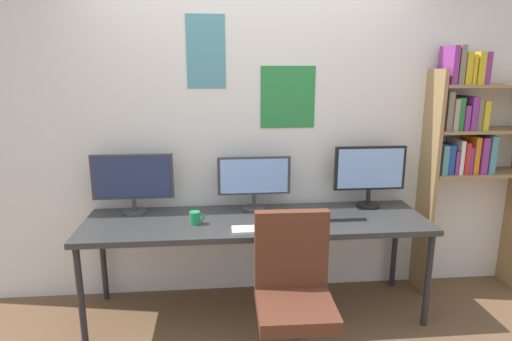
# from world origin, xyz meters

# --- Properties ---
(wall_back) EXTENTS (4.87, 0.11, 2.60)m
(wall_back) POSITION_xyz_m (0.00, 1.02, 1.30)
(wall_back) COLOR silver
(wall_back) RESTS_ON ground_plane
(desk) EXTENTS (2.47, 0.68, 0.74)m
(desk) POSITION_xyz_m (0.00, 0.60, 0.69)
(desk) COLOR #333333
(desk) RESTS_ON ground_plane
(bookshelf) EXTENTS (0.83, 0.28, 1.97)m
(bookshelf) POSITION_xyz_m (1.70, 0.83, 1.24)
(bookshelf) COLOR #9E7A4C
(bookshelf) RESTS_ON ground_plane
(office_chair) EXTENTS (0.52, 0.52, 0.99)m
(office_chair) POSITION_xyz_m (0.15, -0.09, 0.40)
(office_chair) COLOR #2D2D33
(office_chair) RESTS_ON ground_plane
(monitor_left) EXTENTS (0.60, 0.18, 0.45)m
(monitor_left) POSITION_xyz_m (-0.90, 0.81, 1.00)
(monitor_left) COLOR #38383D
(monitor_left) RESTS_ON desk
(monitor_center) EXTENTS (0.55, 0.18, 0.42)m
(monitor_center) POSITION_xyz_m (0.00, 0.81, 0.98)
(monitor_center) COLOR #38383D
(monitor_center) RESTS_ON desk
(monitor_right) EXTENTS (0.56, 0.18, 0.48)m
(monitor_right) POSITION_xyz_m (0.90, 0.81, 1.02)
(monitor_right) COLOR black
(monitor_right) RESTS_ON desk
(keyboard_main) EXTENTS (0.38, 0.13, 0.02)m
(keyboard_main) POSITION_xyz_m (0.00, 0.37, 0.75)
(keyboard_main) COLOR silver
(keyboard_main) RESTS_ON desk
(computer_mouse) EXTENTS (0.06, 0.10, 0.03)m
(computer_mouse) POSITION_xyz_m (0.42, 0.39, 0.76)
(computer_mouse) COLOR silver
(computer_mouse) RESTS_ON desk
(laptop_closed) EXTENTS (0.32, 0.22, 0.02)m
(laptop_closed) POSITION_xyz_m (0.62, 0.60, 0.75)
(laptop_closed) COLOR #2D2D2D
(laptop_closed) RESTS_ON desk
(coffee_mug) EXTENTS (0.11, 0.08, 0.09)m
(coffee_mug) POSITION_xyz_m (-0.44, 0.54, 0.79)
(coffee_mug) COLOR #1E8C4C
(coffee_mug) RESTS_ON desk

